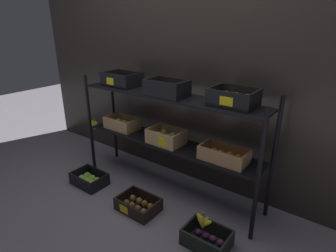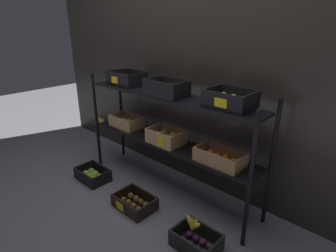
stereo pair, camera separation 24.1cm
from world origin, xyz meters
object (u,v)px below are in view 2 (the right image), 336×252
Objects in this scene: crate_ground_apple_green at (93,175)px; crate_ground_kiwi at (135,203)px; banana_bunch_loose at (193,224)px; display_rack at (166,117)px; crate_ground_plum at (196,242)px.

crate_ground_apple_green is 0.65m from crate_ground_kiwi.
crate_ground_kiwi is 2.36× the size of banana_bunch_loose.
banana_bunch_loose is (0.63, -0.41, -0.53)m from display_rack.
crate_ground_plum reaches higher than crate_ground_kiwi.
display_rack is 5.46× the size of crate_ground_kiwi.
display_rack is at bearing 32.17° from crate_ground_apple_green.
display_rack is 12.89× the size of banana_bunch_loose.
display_rack reaches higher than crate_ground_kiwi.
display_rack is 1.01m from crate_ground_apple_green.
crate_ground_kiwi is 0.64m from banana_bunch_loose.
crate_ground_kiwi is at bearing 179.77° from banana_bunch_loose.
crate_ground_apple_green is 0.97× the size of crate_ground_kiwi.
crate_ground_apple_green is 1.03× the size of crate_ground_plum.
crate_ground_apple_green is 1.28m from banana_bunch_loose.
banana_bunch_loose is (-0.04, -0.00, 0.14)m from crate_ground_plum.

